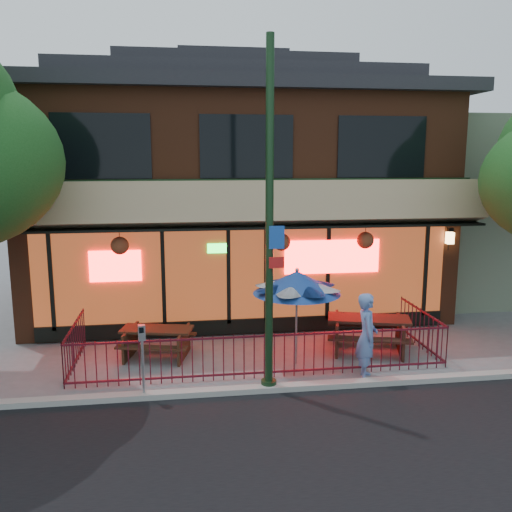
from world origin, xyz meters
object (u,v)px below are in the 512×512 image
at_px(patio_umbrella, 297,282).
at_px(parking_meter_near, 142,349).
at_px(picnic_table_left, 157,338).
at_px(pedestrian, 367,336).
at_px(street_light, 270,239).
at_px(picnic_table_right, 368,329).

relative_size(patio_umbrella, parking_meter_near, 1.50).
height_order(picnic_table_left, patio_umbrella, patio_umbrella).
bearing_deg(patio_umbrella, picnic_table_left, 164.13).
bearing_deg(parking_meter_near, patio_umbrella, 22.14).
relative_size(pedestrian, parking_meter_near, 1.24).
bearing_deg(pedestrian, parking_meter_near, 105.88).
distance_m(street_light, parking_meter_near, 3.30).
bearing_deg(parking_meter_near, street_light, 1.75).
bearing_deg(parking_meter_near, picnic_table_left, 85.49).
distance_m(picnic_table_right, pedestrian, 1.79).
xyz_separation_m(pedestrian, parking_meter_near, (-4.71, -0.37, 0.08)).
relative_size(picnic_table_left, parking_meter_near, 1.26).
distance_m(picnic_table_left, pedestrian, 4.94).
distance_m(picnic_table_left, picnic_table_right, 5.17).
bearing_deg(pedestrian, street_light, 109.04).
bearing_deg(pedestrian, picnic_table_left, 78.46).
bearing_deg(picnic_table_left, patio_umbrella, -15.87).
height_order(patio_umbrella, pedestrian, patio_umbrella).
distance_m(patio_umbrella, parking_meter_near, 3.76).
relative_size(picnic_table_left, picnic_table_right, 0.83).
height_order(picnic_table_left, pedestrian, pedestrian).
bearing_deg(picnic_table_left, street_light, -43.21).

